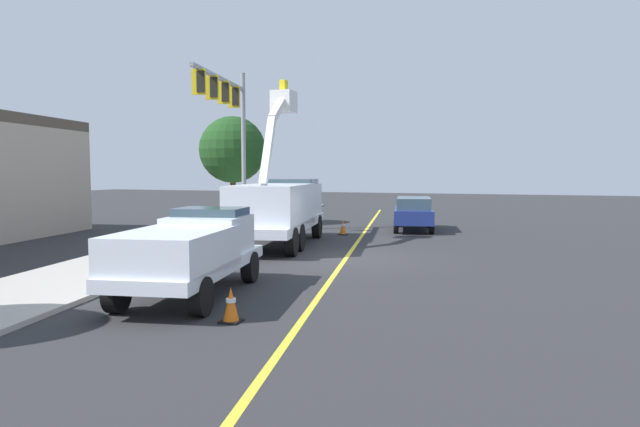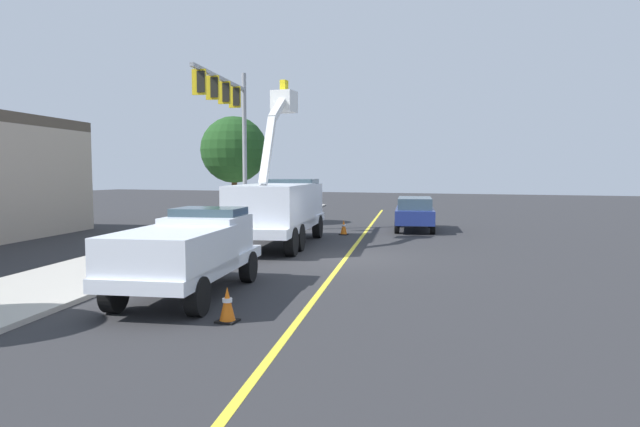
{
  "view_description": "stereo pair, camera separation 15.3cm",
  "coord_description": "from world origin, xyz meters",
  "px_view_note": "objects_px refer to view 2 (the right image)",
  "views": [
    {
      "loc": [
        -18.47,
        -5.63,
        3.02
      ],
      "look_at": [
        1.87,
        1.63,
        1.4
      ],
      "focal_mm": 31.3,
      "sensor_mm": 36.0,
      "label": 1
    },
    {
      "loc": [
        -18.42,
        -5.78,
        3.02
      ],
      "look_at": [
        1.87,
        1.63,
        1.4
      ],
      "focal_mm": 31.3,
      "sensor_mm": 36.0,
      "label": 2
    }
  ],
  "objects_px": {
    "traffic_cone_leading": "(227,305)",
    "traffic_signal_mast": "(230,114)",
    "utility_bucket_truck": "(280,206)",
    "passing_minivan": "(415,211)",
    "traffic_cone_mid_front": "(344,227)",
    "service_pickup_truck": "(188,250)"
  },
  "relations": [
    {
      "from": "passing_minivan",
      "to": "traffic_cone_mid_front",
      "type": "height_order",
      "value": "passing_minivan"
    },
    {
      "from": "service_pickup_truck",
      "to": "traffic_signal_mast",
      "type": "xyz_separation_m",
      "value": [
        11.43,
        5.19,
        4.57
      ]
    },
    {
      "from": "passing_minivan",
      "to": "traffic_signal_mast",
      "type": "height_order",
      "value": "traffic_signal_mast"
    },
    {
      "from": "service_pickup_truck",
      "to": "passing_minivan",
      "type": "relative_size",
      "value": 1.16
    },
    {
      "from": "utility_bucket_truck",
      "to": "passing_minivan",
      "type": "distance_m",
      "value": 8.76
    },
    {
      "from": "passing_minivan",
      "to": "traffic_signal_mast",
      "type": "distance_m",
      "value": 10.57
    },
    {
      "from": "traffic_cone_mid_front",
      "to": "traffic_signal_mast",
      "type": "height_order",
      "value": "traffic_signal_mast"
    },
    {
      "from": "utility_bucket_truck",
      "to": "passing_minivan",
      "type": "xyz_separation_m",
      "value": [
        7.68,
        -4.17,
        -0.63
      ]
    },
    {
      "from": "traffic_cone_leading",
      "to": "utility_bucket_truck",
      "type": "bearing_deg",
      "value": 19.06
    },
    {
      "from": "utility_bucket_truck",
      "to": "passing_minivan",
      "type": "bearing_deg",
      "value": -28.5
    },
    {
      "from": "service_pickup_truck",
      "to": "traffic_cone_mid_front",
      "type": "relative_size",
      "value": 8.04
    },
    {
      "from": "service_pickup_truck",
      "to": "traffic_signal_mast",
      "type": "bearing_deg",
      "value": 24.4
    },
    {
      "from": "service_pickup_truck",
      "to": "traffic_cone_mid_front",
      "type": "xyz_separation_m",
      "value": [
        13.86,
        0.44,
        -0.76
      ]
    },
    {
      "from": "service_pickup_truck",
      "to": "traffic_cone_leading",
      "type": "relative_size",
      "value": 8.19
    },
    {
      "from": "traffic_cone_leading",
      "to": "passing_minivan",
      "type": "bearing_deg",
      "value": -0.88
    },
    {
      "from": "traffic_cone_mid_front",
      "to": "utility_bucket_truck",
      "type": "bearing_deg",
      "value": 163.01
    },
    {
      "from": "service_pickup_truck",
      "to": "traffic_cone_leading",
      "type": "xyz_separation_m",
      "value": [
        -1.8,
        -2.09,
        -0.77
      ]
    },
    {
      "from": "service_pickup_truck",
      "to": "traffic_cone_mid_front",
      "type": "height_order",
      "value": "service_pickup_truck"
    },
    {
      "from": "utility_bucket_truck",
      "to": "traffic_signal_mast",
      "type": "xyz_separation_m",
      "value": [
        2.01,
        3.39,
        4.09
      ]
    },
    {
      "from": "traffic_cone_leading",
      "to": "traffic_signal_mast",
      "type": "distance_m",
      "value": 16.02
    },
    {
      "from": "passing_minivan",
      "to": "traffic_cone_mid_front",
      "type": "distance_m",
      "value": 4.33
    },
    {
      "from": "utility_bucket_truck",
      "to": "passing_minivan",
      "type": "height_order",
      "value": "utility_bucket_truck"
    }
  ]
}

